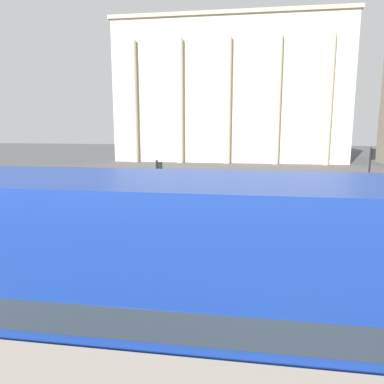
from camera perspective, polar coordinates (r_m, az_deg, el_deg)
double_decker_bus at (r=6.16m, az=8.49°, el=-16.32°), size 11.17×2.70×4.36m
plaza_building_left at (r=58.12m, az=5.88°, el=14.84°), size 33.30×12.41×20.04m
traffic_light_near at (r=11.78m, az=10.50°, el=-3.30°), size 0.42×0.24×3.76m
traffic_light_mid at (r=19.90m, az=-5.13°, el=1.56°), size 0.42×0.24×3.37m
traffic_light_far at (r=27.27m, az=25.59°, el=3.43°), size 0.42×0.24×3.76m
car_silver at (r=24.48m, az=24.13°, el=-1.29°), size 4.20×1.93×1.35m
pedestrian_black at (r=28.81m, az=27.02°, el=0.51°), size 0.32×0.32×1.60m
pedestrian_blue at (r=24.76m, az=-5.94°, el=0.47°), size 0.32×0.32×1.80m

